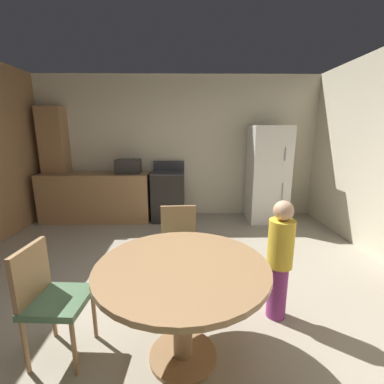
# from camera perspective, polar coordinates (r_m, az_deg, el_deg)

# --- Properties ---
(ground_plane) EXTENTS (14.00, 14.00, 0.00)m
(ground_plane) POSITION_cam_1_polar(r_m,az_deg,el_deg) (2.64, -5.58, -25.69)
(ground_plane) COLOR #A89E89
(wall_back) EXTENTS (5.67, 0.12, 2.70)m
(wall_back) POSITION_cam_1_polar(r_m,az_deg,el_deg) (5.25, -3.05, 9.66)
(wall_back) COLOR beige
(wall_back) RESTS_ON ground
(kitchen_counter) EXTENTS (2.00, 0.60, 0.90)m
(kitchen_counter) POSITION_cam_1_polar(r_m,az_deg,el_deg) (5.27, -19.98, -0.98)
(kitchen_counter) COLOR #9E754C
(kitchen_counter) RESTS_ON ground
(pantry_column) EXTENTS (0.44, 0.36, 2.10)m
(pantry_column) POSITION_cam_1_polar(r_m,az_deg,el_deg) (5.64, -27.41, 5.41)
(pantry_column) COLOR #9E754C
(pantry_column) RESTS_ON ground
(oven_range) EXTENTS (0.60, 0.60, 1.10)m
(oven_range) POSITION_cam_1_polar(r_m,az_deg,el_deg) (5.00, -5.17, -0.79)
(oven_range) COLOR black
(oven_range) RESTS_ON ground
(refrigerator) EXTENTS (0.68, 0.68, 1.76)m
(refrigerator) POSITION_cam_1_polar(r_m,az_deg,el_deg) (5.06, 16.13, 3.71)
(refrigerator) COLOR white
(refrigerator) RESTS_ON ground
(microwave) EXTENTS (0.44, 0.32, 0.26)m
(microwave) POSITION_cam_1_polar(r_m,az_deg,el_deg) (5.00, -13.69, 5.47)
(microwave) COLOR #2D2B28
(microwave) RESTS_ON kitchen_counter
(dining_table) EXTENTS (1.20, 1.20, 0.76)m
(dining_table) POSITION_cam_1_polar(r_m,az_deg,el_deg) (1.94, -2.11, -19.55)
(dining_table) COLOR #9E754C
(dining_table) RESTS_ON ground
(chair_west) EXTENTS (0.42, 0.42, 0.87)m
(chair_west) POSITION_cam_1_polar(r_m,az_deg,el_deg) (2.27, -28.70, -19.00)
(chair_west) COLOR #9E754C
(chair_west) RESTS_ON ground
(chair_north) EXTENTS (0.42, 0.42, 0.87)m
(chair_north) POSITION_cam_1_polar(r_m,az_deg,el_deg) (2.84, -2.87, -10.82)
(chair_north) COLOR #9E754C
(chair_north) RESTS_ON ground
(person_child) EXTENTS (0.30, 0.30, 1.09)m
(person_child) POSITION_cam_1_polar(r_m,az_deg,el_deg) (2.47, 18.58, -13.38)
(person_child) COLOR #8C337A
(person_child) RESTS_ON ground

